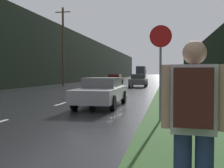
% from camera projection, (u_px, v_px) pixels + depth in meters
% --- Properties ---
extents(grass_verge, '(6.00, 240.00, 0.02)m').
position_uv_depth(grass_verge, '(182.00, 84.00, 40.04)').
color(grass_verge, '#2D5123').
rests_on(grass_verge, ground_plane).
extents(lane_stripe_c, '(0.12, 3.00, 0.01)m').
position_uv_depth(lane_stripe_c, '(66.00, 102.00, 14.64)').
color(lane_stripe_c, silver).
rests_on(lane_stripe_c, ground_plane).
extents(lane_stripe_d, '(0.12, 3.00, 0.01)m').
position_uv_depth(lane_stripe_d, '(98.00, 93.00, 21.51)').
color(lane_stripe_d, silver).
rests_on(lane_stripe_d, ground_plane).
extents(lane_stripe_e, '(0.12, 3.00, 0.01)m').
position_uv_depth(lane_stripe_e, '(114.00, 88.00, 28.37)').
color(lane_stripe_e, silver).
rests_on(lane_stripe_e, ground_plane).
extents(treeline_far_side, '(2.00, 140.00, 8.28)m').
position_uv_depth(treeline_far_side, '(83.00, 59.00, 53.04)').
color(treeline_far_side, black).
rests_on(treeline_far_side, ground_plane).
extents(treeline_near_side, '(2.00, 140.00, 7.98)m').
position_uv_depth(treeline_near_side, '(214.00, 59.00, 48.56)').
color(treeline_near_side, black).
rests_on(treeline_near_side, ground_plane).
extents(utility_pole_far, '(1.80, 0.24, 8.97)m').
position_uv_depth(utility_pole_far, '(63.00, 46.00, 32.05)').
color(utility_pole_far, '#4C3823').
rests_on(utility_pole_far, ground_plane).
extents(stop_sign, '(0.70, 0.07, 3.04)m').
position_uv_depth(stop_sign, '(161.00, 62.00, 8.84)').
color(stop_sign, slate).
rests_on(stop_sign, ground_plane).
extents(hitchhiker_with_backpack, '(0.64, 0.47, 1.85)m').
position_uv_depth(hitchhiker_with_backpack, '(194.00, 122.00, 2.73)').
color(hitchhiker_with_backpack, navy).
rests_on(hitchhiker_with_backpack, ground_plane).
extents(car_passing_near, '(1.84, 4.75, 1.31)m').
position_uv_depth(car_passing_near, '(102.00, 92.00, 13.01)').
color(car_passing_near, '#9E9EA3').
rests_on(car_passing_near, ground_plane).
extents(car_passing_far, '(1.83, 4.16, 1.41)m').
position_uv_depth(car_passing_far, '(139.00, 81.00, 30.56)').
color(car_passing_far, '#4C514C').
rests_on(car_passing_far, ground_plane).
extents(car_oncoming, '(1.99, 4.25, 1.36)m').
position_uv_depth(car_oncoming, '(115.00, 79.00, 40.91)').
color(car_oncoming, maroon).
rests_on(car_oncoming, ground_plane).
extents(delivery_truck, '(2.56, 8.24, 3.50)m').
position_uv_depth(delivery_truck, '(141.00, 72.00, 84.25)').
color(delivery_truck, black).
rests_on(delivery_truck, ground_plane).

